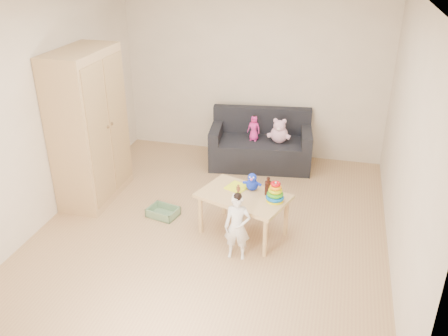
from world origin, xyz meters
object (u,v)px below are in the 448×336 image
(sofa, at_px, (260,152))
(play_table, at_px, (243,214))
(wardrobe, at_px, (89,127))
(toddler, at_px, (237,227))

(sofa, xyz_separation_m, play_table, (0.14, -1.87, 0.05))
(wardrobe, bearing_deg, toddler, -22.34)
(wardrobe, distance_m, play_table, 2.24)
(sofa, distance_m, toddler, 2.34)
(sofa, bearing_deg, play_table, -93.26)
(play_table, bearing_deg, toddler, -85.68)
(wardrobe, xyz_separation_m, play_table, (2.08, -0.41, -0.72))
(play_table, relative_size, toddler, 1.31)
(sofa, bearing_deg, wardrobe, -150.67)
(wardrobe, height_order, toddler, wardrobe)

